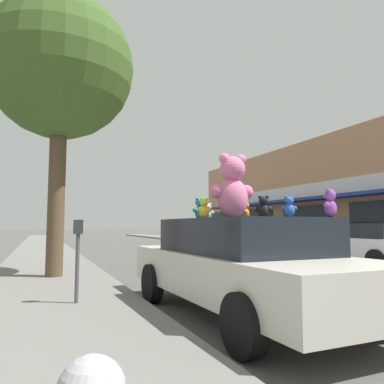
{
  "coord_description": "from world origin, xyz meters",
  "views": [
    {
      "loc": [
        -6.23,
        -5.27,
        1.32
      ],
      "look_at": [
        -3.34,
        1.83,
        2.01
      ],
      "focal_mm": 35.0,
      "sensor_mm": 36.0,
      "label": 1
    }
  ],
  "objects_px": {
    "plush_art_car": "(240,264)",
    "teddy_bear_white": "(208,212)",
    "parked_car_far_center": "(358,242)",
    "teddy_bear_giant": "(233,187)",
    "parked_car_far_right": "(244,235)",
    "teddy_bear_blue": "(289,207)",
    "teddy_bear_yellow": "(204,209)",
    "parking_meter": "(78,249)",
    "teddy_bear_teal": "(199,209)",
    "teddy_bear_purple": "(330,204)",
    "teddy_bear_black": "(264,208)",
    "street_tree": "(61,68)",
    "teddy_bear_orange": "(246,211)"
  },
  "relations": [
    {
      "from": "parked_car_far_center",
      "to": "teddy_bear_purple",
      "type": "bearing_deg",
      "value": -137.89
    },
    {
      "from": "teddy_bear_black",
      "to": "parking_meter",
      "type": "distance_m",
      "value": 2.99
    },
    {
      "from": "parked_car_far_center",
      "to": "teddy_bear_giant",
      "type": "bearing_deg",
      "value": -147.78
    },
    {
      "from": "teddy_bear_purple",
      "to": "teddy_bear_orange",
      "type": "bearing_deg",
      "value": -108.54
    },
    {
      "from": "teddy_bear_white",
      "to": "parking_meter",
      "type": "distance_m",
      "value": 2.24
    },
    {
      "from": "parked_car_far_center",
      "to": "parked_car_far_right",
      "type": "bearing_deg",
      "value": 90.0
    },
    {
      "from": "teddy_bear_black",
      "to": "teddy_bear_teal",
      "type": "xyz_separation_m",
      "value": [
        -0.82,
        0.67,
        -0.0
      ]
    },
    {
      "from": "street_tree",
      "to": "plush_art_car",
      "type": "bearing_deg",
      "value": -62.0
    },
    {
      "from": "parked_car_far_center",
      "to": "parking_meter",
      "type": "xyz_separation_m",
      "value": [
        -9.08,
        -3.27,
        0.18
      ]
    },
    {
      "from": "teddy_bear_giant",
      "to": "plush_art_car",
      "type": "bearing_deg",
      "value": 130.06
    },
    {
      "from": "teddy_bear_teal",
      "to": "parking_meter",
      "type": "xyz_separation_m",
      "value": [
        -1.91,
        0.34,
        -0.65
      ]
    },
    {
      "from": "plush_art_car",
      "to": "parked_car_far_center",
      "type": "xyz_separation_m",
      "value": [
        6.89,
        4.48,
        0.01
      ]
    },
    {
      "from": "street_tree",
      "to": "parking_meter",
      "type": "height_order",
      "value": "street_tree"
    },
    {
      "from": "teddy_bear_purple",
      "to": "parking_meter",
      "type": "distance_m",
      "value": 3.75
    },
    {
      "from": "plush_art_car",
      "to": "teddy_bear_teal",
      "type": "xyz_separation_m",
      "value": [
        -0.28,
        0.86,
        0.84
      ]
    },
    {
      "from": "teddy_bear_purple",
      "to": "teddy_bear_black",
      "type": "bearing_deg",
      "value": -113.46
    },
    {
      "from": "parking_meter",
      "to": "teddy_bear_black",
      "type": "bearing_deg",
      "value": -20.3
    },
    {
      "from": "teddy_bear_yellow",
      "to": "parked_car_far_center",
      "type": "height_order",
      "value": "teddy_bear_yellow"
    },
    {
      "from": "teddy_bear_orange",
      "to": "street_tree",
      "type": "distance_m",
      "value": 6.08
    },
    {
      "from": "teddy_bear_teal",
      "to": "teddy_bear_purple",
      "type": "bearing_deg",
      "value": 93.75
    },
    {
      "from": "street_tree",
      "to": "teddy_bear_purple",
      "type": "bearing_deg",
      "value": -62.06
    },
    {
      "from": "teddy_bear_teal",
      "to": "teddy_bear_white",
      "type": "xyz_separation_m",
      "value": [
        0.24,
        0.17,
        -0.04
      ]
    },
    {
      "from": "teddy_bear_giant",
      "to": "teddy_bear_purple",
      "type": "xyz_separation_m",
      "value": [
        0.7,
        -1.28,
        -0.3
      ]
    },
    {
      "from": "teddy_bear_yellow",
      "to": "teddy_bear_purple",
      "type": "distance_m",
      "value": 1.8
    },
    {
      "from": "teddy_bear_white",
      "to": "parking_meter",
      "type": "height_order",
      "value": "teddy_bear_white"
    },
    {
      "from": "teddy_bear_white",
      "to": "teddy_bear_yellow",
      "type": "bearing_deg",
      "value": 104.51
    },
    {
      "from": "teddy_bear_yellow",
      "to": "teddy_bear_black",
      "type": "relative_size",
      "value": 0.81
    },
    {
      "from": "street_tree",
      "to": "parking_meter",
      "type": "distance_m",
      "value": 5.36
    },
    {
      "from": "plush_art_car",
      "to": "teddy_bear_black",
      "type": "xyz_separation_m",
      "value": [
        0.54,
        0.19,
        0.84
      ]
    },
    {
      "from": "plush_art_car",
      "to": "street_tree",
      "type": "distance_m",
      "value": 6.75
    },
    {
      "from": "parked_car_far_right",
      "to": "teddy_bear_blue",
      "type": "bearing_deg",
      "value": -117.63
    },
    {
      "from": "plush_art_car",
      "to": "teddy_bear_yellow",
      "type": "relative_size",
      "value": 15.76
    },
    {
      "from": "plush_art_car",
      "to": "teddy_bear_purple",
      "type": "distance_m",
      "value": 1.58
    },
    {
      "from": "teddy_bear_purple",
      "to": "teddy_bear_giant",
      "type": "bearing_deg",
      "value": -88.39
    },
    {
      "from": "teddy_bear_giant",
      "to": "teddy_bear_purple",
      "type": "relative_size",
      "value": 2.74
    },
    {
      "from": "plush_art_car",
      "to": "teddy_bear_white",
      "type": "relative_size",
      "value": 16.79
    },
    {
      "from": "teddy_bear_yellow",
      "to": "parking_meter",
      "type": "relative_size",
      "value": 0.24
    },
    {
      "from": "teddy_bear_giant",
      "to": "parked_car_far_center",
      "type": "height_order",
      "value": "teddy_bear_giant"
    },
    {
      "from": "teddy_bear_yellow",
      "to": "teddy_bear_orange",
      "type": "relative_size",
      "value": 1.04
    },
    {
      "from": "teddy_bear_black",
      "to": "parked_car_far_center",
      "type": "bearing_deg",
      "value": -103.66
    },
    {
      "from": "teddy_bear_orange",
      "to": "teddy_bear_blue",
      "type": "xyz_separation_m",
      "value": [
        -0.15,
        -1.37,
        -0.01
      ]
    },
    {
      "from": "teddy_bear_orange",
      "to": "teddy_bear_white",
      "type": "relative_size",
      "value": 1.03
    },
    {
      "from": "plush_art_car",
      "to": "teddy_bear_yellow",
      "type": "xyz_separation_m",
      "value": [
        -0.48,
        0.24,
        0.81
      ]
    },
    {
      "from": "teddy_bear_blue",
      "to": "parked_car_far_center",
      "type": "xyz_separation_m",
      "value": [
        6.67,
        5.37,
        -0.78
      ]
    },
    {
      "from": "teddy_bear_blue",
      "to": "street_tree",
      "type": "bearing_deg",
      "value": -42.4
    },
    {
      "from": "teddy_bear_giant",
      "to": "teddy_bear_blue",
      "type": "xyz_separation_m",
      "value": [
        0.3,
        -0.98,
        -0.34
      ]
    },
    {
      "from": "teddy_bear_white",
      "to": "parked_car_far_center",
      "type": "relative_size",
      "value": 0.06
    },
    {
      "from": "teddy_bear_teal",
      "to": "teddy_bear_purple",
      "type": "xyz_separation_m",
      "value": [
        0.91,
        -2.05,
        -0.0
      ]
    },
    {
      "from": "teddy_bear_teal",
      "to": "teddy_bear_yellow",
      "type": "bearing_deg",
      "value": 52.73
    },
    {
      "from": "teddy_bear_black",
      "to": "teddy_bear_white",
      "type": "bearing_deg",
      "value": -12.6
    }
  ]
}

